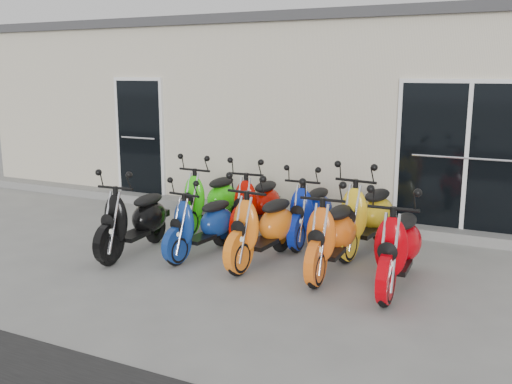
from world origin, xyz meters
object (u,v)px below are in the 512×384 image
Objects in this scene: scooter_back_yellow at (367,205)px; scooter_back_red at (257,195)px; scooter_front_orange_b at (332,224)px; scooter_front_orange_a at (263,216)px; scooter_front_black at (134,210)px; scooter_front_blue at (201,215)px; scooter_back_blue at (311,202)px; scooter_back_green at (209,190)px; scooter_front_red at (398,235)px.

scooter_back_red is at bearing -174.38° from scooter_back_yellow.
scooter_back_red is at bearing 143.55° from scooter_front_orange_b.
scooter_front_orange_a is at bearing -63.45° from scooter_back_red.
scooter_back_red is 0.95× the size of scooter_back_yellow.
scooter_front_blue is (0.85, 0.33, -0.05)m from scooter_front_black.
scooter_front_blue is 2.22m from scooter_back_yellow.
scooter_front_orange_a reaches higher than scooter_front_black.
scooter_front_blue is 1.62m from scooter_back_blue.
scooter_back_green is 0.82m from scooter_back_red.
scooter_back_red reaches higher than scooter_back_blue.
scooter_back_blue is at bearing 35.03° from scooter_front_black.
scooter_front_red is at bearing 0.45° from scooter_front_orange_a.
scooter_front_red is at bearing -30.30° from scooter_back_red.
scooter_front_orange_a is at bearing -34.74° from scooter_back_green.
scooter_front_red reaches higher than scooter_back_red.
scooter_back_yellow is at bearing -7.30° from scooter_back_blue.
scooter_front_blue is at bearing -61.32° from scooter_back_green.
scooter_front_orange_a is 1.25m from scooter_back_red.
scooter_front_orange_b is 1.03m from scooter_back_yellow.
scooter_front_orange_a is 1.80m from scooter_back_green.
scooter_back_red is at bearing 50.45° from scooter_front_black.
scooter_back_yellow is (1.92, 1.12, 0.10)m from scooter_front_blue.
scooter_front_black is at bearing -151.89° from scooter_front_blue.
scooter_back_green reaches higher than scooter_front_blue.
scooter_front_black is at bearing -161.98° from scooter_front_orange_a.
scooter_back_yellow reaches higher than scooter_back_green.
scooter_front_black is 1.53m from scooter_back_green.
scooter_front_orange_a is at bearing -102.86° from scooter_back_blue.
scooter_front_blue is 0.94× the size of scooter_back_blue.
scooter_front_black is 2.66m from scooter_front_orange_b.
scooter_front_blue is 1.30m from scooter_back_green.
scooter_back_green is 1.05× the size of scooter_back_blue.
scooter_front_orange_b is 0.95× the size of scooter_back_yellow.
scooter_back_blue is at bearing 54.60° from scooter_front_blue.
scooter_front_black is at bearing -143.26° from scooter_back_blue.
scooter_back_yellow is at bearing 49.33° from scooter_front_orange_a.
scooter_front_red is at bearing 5.54° from scooter_front_blue.
scooter_front_black reaches higher than scooter_back_blue.
scooter_back_blue is (0.22, 1.13, -0.03)m from scooter_front_orange_a.
scooter_front_red is (0.83, -0.15, 0.01)m from scooter_front_orange_b.
scooter_front_red is at bearing 1.27° from scooter_front_black.
scooter_front_orange_b reaches higher than scooter_back_blue.
scooter_back_blue is 0.84m from scooter_back_yellow.
scooter_front_orange_a is at bearing -128.16° from scooter_back_yellow.
scooter_front_black is 0.93× the size of scooter_back_yellow.
scooter_front_orange_b is 1.30m from scooter_back_blue.
scooter_front_orange_a is 1.75m from scooter_front_red.
scooter_front_black is at bearing -145.17° from scooter_back_yellow.
scooter_back_yellow reaches higher than scooter_front_orange_b.
scooter_front_orange_b is at bearing -91.03° from scooter_back_yellow.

